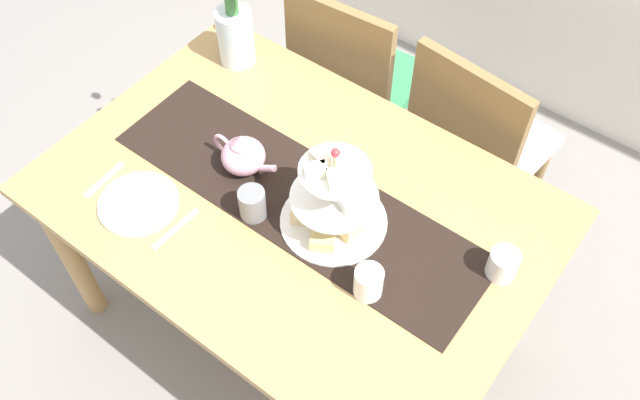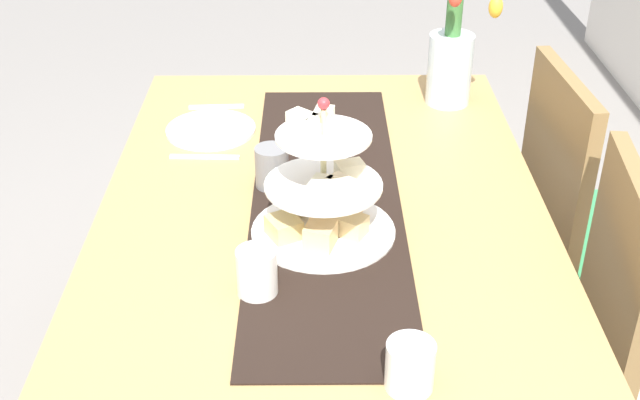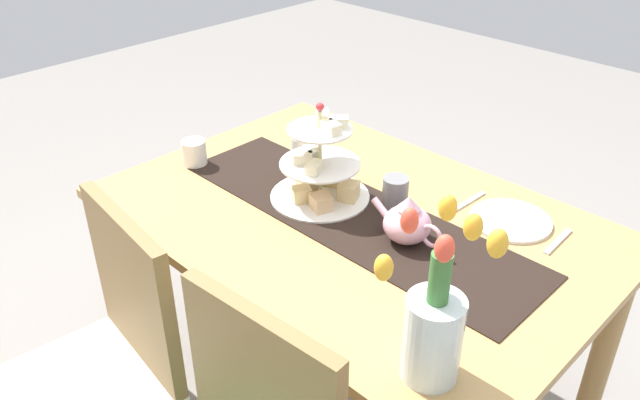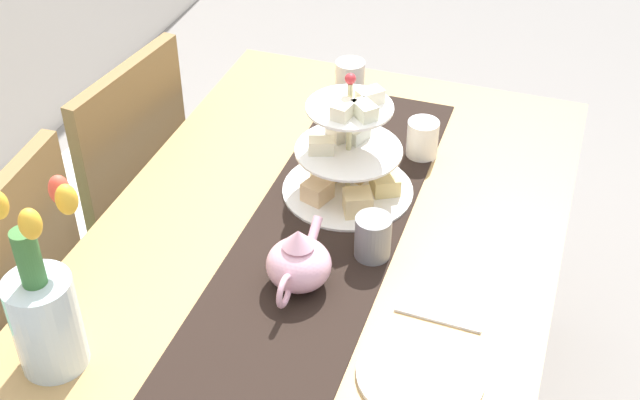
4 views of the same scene
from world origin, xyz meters
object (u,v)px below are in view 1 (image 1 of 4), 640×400
at_px(dinner_plate_left, 138,203).
at_px(chair_left, 353,79).
at_px(dining_table, 296,220).
at_px(cream_jug, 503,264).
at_px(fork_left, 104,180).
at_px(knife_left, 175,229).
at_px(mug_grey, 252,204).
at_px(tulip_vase, 235,27).
at_px(teapot, 243,155).
at_px(chair_right, 475,141).
at_px(mug_white_text, 368,283).
at_px(tiered_cake_stand, 333,204).

bearing_deg(dinner_plate_left, chair_left, 87.22).
height_order(dining_table, cream_jug, cream_jug).
relative_size(fork_left, knife_left, 0.88).
distance_m(dining_table, mug_grey, 0.20).
xyz_separation_m(tulip_vase, fork_left, (0.03, -0.63, -0.13)).
relative_size(chair_left, knife_left, 5.35).
xyz_separation_m(fork_left, knife_left, (0.29, 0.00, 0.00)).
height_order(tulip_vase, dinner_plate_left, tulip_vase).
bearing_deg(teapot, fork_left, -136.19).
relative_size(chair_right, mug_white_text, 9.58).
distance_m(teapot, knife_left, 0.29).
relative_size(dining_table, cream_jug, 16.84).
distance_m(tulip_vase, knife_left, 0.72).
bearing_deg(chair_right, tiered_cake_stand, -97.66).
distance_m(dinner_plate_left, fork_left, 0.15).
bearing_deg(teapot, chair_left, 98.17).
xyz_separation_m(dining_table, teapot, (-0.19, 0.00, 0.17)).
bearing_deg(tulip_vase, knife_left, -63.02).
height_order(cream_jug, knife_left, cream_jug).
bearing_deg(dinner_plate_left, fork_left, 180.00).
relative_size(tiered_cake_stand, teapot, 1.28).
bearing_deg(mug_white_text, dinner_plate_left, -166.79).
distance_m(tulip_vase, cream_jug, 1.13).
height_order(chair_left, knife_left, chair_left).
xyz_separation_m(tulip_vase, dinner_plate_left, (0.18, -0.63, -0.13)).
bearing_deg(mug_white_text, chair_right, 97.21).
height_order(chair_right, tulip_vase, tulip_vase).
bearing_deg(cream_jug, mug_white_text, -133.68).
xyz_separation_m(cream_jug, mug_white_text, (-0.25, -0.26, 0.01)).
bearing_deg(dinner_plate_left, teapot, 61.93).
xyz_separation_m(dining_table, tiered_cake_stand, (0.13, -0.00, 0.19)).
bearing_deg(tulip_vase, dinner_plate_left, -74.34).
height_order(dinner_plate_left, knife_left, dinner_plate_left).
height_order(chair_right, cream_jug, chair_right).
height_order(teapot, mug_grey, teapot).
distance_m(cream_jug, mug_white_text, 0.36).
height_order(chair_left, tulip_vase, tulip_vase).
distance_m(tiered_cake_stand, fork_left, 0.69).
height_order(dining_table, tiered_cake_stand, tiered_cake_stand).
height_order(chair_left, tiered_cake_stand, tiered_cake_stand).
bearing_deg(fork_left, knife_left, 0.00).
height_order(chair_left, mug_white_text, chair_left).
height_order(tulip_vase, cream_jug, tulip_vase).
height_order(dining_table, knife_left, knife_left).
relative_size(chair_right, teapot, 3.82).
bearing_deg(chair_left, mug_white_text, -53.11).
xyz_separation_m(chair_right, mug_grey, (-0.29, -0.83, 0.29)).
xyz_separation_m(tiered_cake_stand, mug_grey, (-0.19, -0.11, -0.04)).
distance_m(dining_table, mug_white_text, 0.39).
height_order(tiered_cake_stand, knife_left, tiered_cake_stand).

